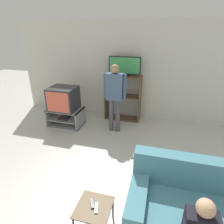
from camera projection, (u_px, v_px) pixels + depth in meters
name	position (u px, v px, depth m)	size (l,w,h in m)	color
wall_back	(129.00, 71.00, 5.04)	(6.40, 0.06, 2.60)	beige
tv_stand	(66.00, 117.00, 4.92)	(0.87, 0.58, 0.45)	#939399
television_main	(63.00, 99.00, 4.72)	(0.67, 0.59, 0.58)	#2D2D33
media_shelf	(123.00, 98.00, 5.11)	(0.97, 0.37, 1.23)	brown
television_flat	(124.00, 67.00, 4.79)	(0.83, 0.20, 0.49)	black
snack_table	(94.00, 209.00, 2.30)	(0.43, 0.43, 0.34)	brown
remote_control_black	(92.00, 204.00, 2.31)	(0.04, 0.14, 0.02)	black
remote_control_white	(96.00, 208.00, 2.25)	(0.04, 0.14, 0.02)	silver
couch	(208.00, 216.00, 2.22)	(1.88, 0.89, 0.88)	teal
person_standing_adult	(115.00, 93.00, 4.32)	(0.53, 0.20, 1.64)	#4C4C56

